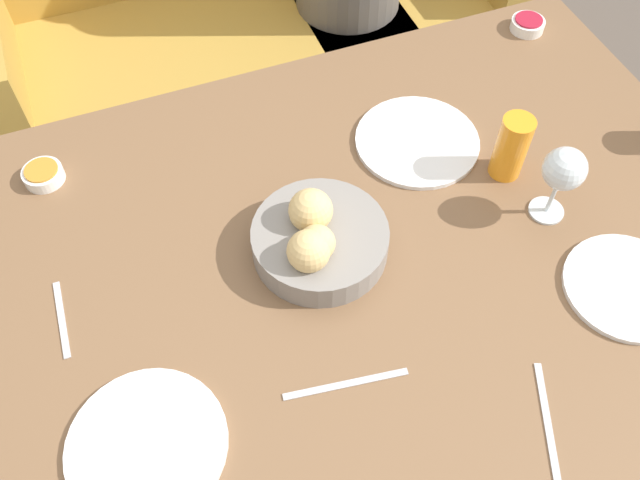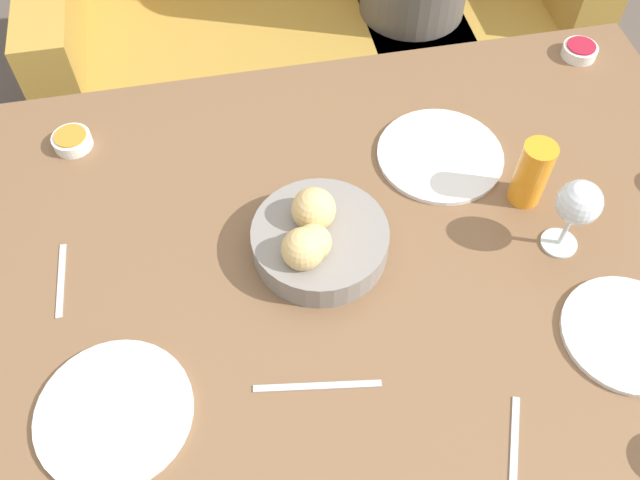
{
  "view_description": "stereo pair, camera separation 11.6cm",
  "coord_description": "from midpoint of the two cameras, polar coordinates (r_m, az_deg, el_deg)",
  "views": [
    {
      "loc": [
        -0.28,
        -0.59,
        1.71
      ],
      "look_at": [
        -0.03,
        0.03,
        0.76
      ],
      "focal_mm": 38.0,
      "sensor_mm": 36.0,
      "label": 1
    },
    {
      "loc": [
        -0.16,
        -0.63,
        1.71
      ],
      "look_at": [
        -0.03,
        0.03,
        0.76
      ],
      "focal_mm": 38.0,
      "sensor_mm": 36.0,
      "label": 2
    }
  ],
  "objects": [
    {
      "name": "wine_glass",
      "position": [
        1.2,
        23.54,
        2.54
      ],
      "size": [
        0.08,
        0.08,
        0.16
      ],
      "color": "silver",
      "rests_on": "dining_table"
    },
    {
      "name": "fork_silver",
      "position": [
        1.08,
        19.15,
        -17.45
      ],
      "size": [
        0.09,
        0.19,
        0.0
      ],
      "color": "#B7B7BC",
      "rests_on": "dining_table"
    },
    {
      "name": "plate_near_left",
      "position": [
        1.07,
        -13.94,
        -14.17
      ],
      "size": [
        0.24,
        0.24,
        0.01
      ],
      "color": "white",
      "rests_on": "dining_table"
    },
    {
      "name": "jam_bowl_honey",
      "position": [
        1.4,
        -17.95,
        7.83
      ],
      "size": [
        0.08,
        0.08,
        0.03
      ],
      "color": "white",
      "rests_on": "dining_table"
    },
    {
      "name": "plate_far_center",
      "position": [
        1.35,
        12.53,
        6.84
      ],
      "size": [
        0.24,
        0.24,
        0.01
      ],
      "color": "white",
      "rests_on": "dining_table"
    },
    {
      "name": "dining_table",
      "position": [
        1.24,
        4.52,
        -4.05
      ],
      "size": [
        1.51,
        1.04,
        0.73
      ],
      "color": "brown",
      "rests_on": "ground_plane"
    },
    {
      "name": "plate_near_right",
      "position": [
        1.23,
        27.03,
        -7.27
      ],
      "size": [
        0.21,
        0.21,
        0.01
      ],
      "color": "white",
      "rests_on": "dining_table"
    },
    {
      "name": "ground_plane",
      "position": [
        1.83,
        3.17,
        -14.6
      ],
      "size": [
        10.0,
        10.0,
        0.0
      ],
      "primitive_type": "plane",
      "color": "#564C44"
    },
    {
      "name": "spoon_coffee",
      "position": [
        1.21,
        -18.46,
        -3.41
      ],
      "size": [
        0.01,
        0.15,
        0.0
      ],
      "color": "#B7B7BC",
      "rests_on": "dining_table"
    },
    {
      "name": "knife_silver",
      "position": [
        1.06,
        2.97,
        -12.43
      ],
      "size": [
        0.2,
        0.04,
        0.0
      ],
      "color": "#B7B7BC",
      "rests_on": "dining_table"
    },
    {
      "name": "couch",
      "position": [
        2.32,
        0.75,
        17.94
      ],
      "size": [
        1.65,
        0.7,
        0.88
      ],
      "color": "#B28938",
      "rests_on": "ground_plane"
    },
    {
      "name": "juice_glass",
      "position": [
        1.28,
        19.94,
        5.12
      ],
      "size": [
        0.06,
        0.06,
        0.13
      ],
      "color": "orange",
      "rests_on": "dining_table"
    },
    {
      "name": "jam_bowl_berry",
      "position": [
        1.65,
        23.0,
        14.36
      ],
      "size": [
        0.08,
        0.08,
        0.03
      ],
      "color": "white",
      "rests_on": "dining_table"
    },
    {
      "name": "bread_basket",
      "position": [
        1.15,
        2.66,
        -0.06
      ],
      "size": [
        0.24,
        0.24,
        0.12
      ],
      "color": "gray",
      "rests_on": "dining_table"
    }
  ]
}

